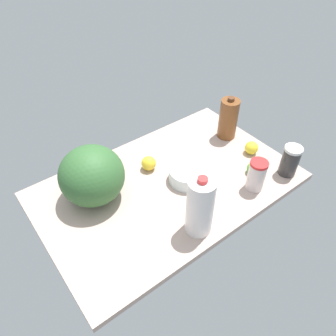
{
  "coord_description": "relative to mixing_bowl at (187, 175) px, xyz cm",
  "views": [
    {
      "loc": [
        -66.45,
        -86.78,
        113.31
      ],
      "look_at": [
        0.0,
        0.0,
        13.0
      ],
      "focal_mm": 35.0,
      "sensor_mm": 36.0,
      "label": 1
    }
  ],
  "objects": [
    {
      "name": "lemon_far_back",
      "position": [
        -10.07,
        17.67,
        0.19
      ],
      "size": [
        7.17,
        7.17,
        7.17
      ],
      "primitive_type": "sphere",
      "color": "yellow",
      "rests_on": "countertop"
    },
    {
      "name": "countertop",
      "position": [
        -8.84,
        3.63,
        -4.9
      ],
      "size": [
        120.0,
        76.0,
        3.0
      ],
      "primitive_type": "cube",
      "color": "#B99E91",
      "rests_on": "ground"
    },
    {
      "name": "chocolate_milk_jug",
      "position": [
        39.85,
        13.98,
        7.85
      ],
      "size": [
        10.03,
        10.03,
        24.06
      ],
      "color": "brown",
      "rests_on": "countertop"
    },
    {
      "name": "shaker_bottle",
      "position": [
        41.78,
        -25.7,
        4.46
      ],
      "size": [
        8.5,
        8.5,
        15.63
      ],
      "color": "#333132",
      "rests_on": "countertop"
    },
    {
      "name": "watermelon",
      "position": [
        -39.75,
        17.0,
        9.72
      ],
      "size": [
        28.32,
        28.32,
        26.23
      ],
      "primitive_type": "ellipsoid",
      "color": "#346432",
      "rests_on": "countertop"
    },
    {
      "name": "lime_beside_bowl",
      "position": [
        28.4,
        -15.54,
        -0.43
      ],
      "size": [
        5.92,
        5.92,
        5.92
      ],
      "primitive_type": "sphere",
      "color": "#5EB839",
      "rests_on": "countertop"
    },
    {
      "name": "lemon_near_front",
      "position": [
        39.3,
        -4.76,
        0.04
      ],
      "size": [
        6.86,
        6.86,
        6.86
      ],
      "primitive_type": "sphere",
      "color": "yellow",
      "rests_on": "countertop"
    },
    {
      "name": "mixing_bowl",
      "position": [
        0.0,
        0.0,
        0.0
      ],
      "size": [
        17.7,
        17.7,
        6.79
      ],
      "primitive_type": "cylinder",
      "color": "silver",
      "rests_on": "countertop"
    },
    {
      "name": "milk_jug",
      "position": [
        -14.78,
        -24.56,
        10.28
      ],
      "size": [
        10.98,
        10.98,
        28.92
      ],
      "color": "white",
      "rests_on": "countertop"
    },
    {
      "name": "tumbler_cup",
      "position": [
        21.48,
        -22.71,
        4.45
      ],
      "size": [
        8.21,
        8.21,
        15.61
      ],
      "color": "silver",
      "rests_on": "countertop"
    }
  ]
}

